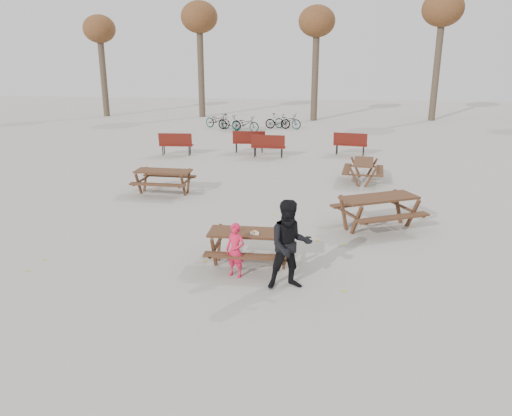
# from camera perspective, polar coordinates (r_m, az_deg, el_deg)

# --- Properties ---
(ground) EXTENTS (80.00, 80.00, 0.00)m
(ground) POSITION_cam_1_polar(r_m,az_deg,el_deg) (11.11, -0.65, -6.47)
(ground) COLOR gray
(ground) RESTS_ON ground
(main_picnic_table) EXTENTS (1.80, 1.45, 0.78)m
(main_picnic_table) POSITION_cam_1_polar(r_m,az_deg,el_deg) (10.89, -0.66, -3.65)
(main_picnic_table) COLOR #362213
(main_picnic_table) RESTS_ON ground
(food_tray) EXTENTS (0.18, 0.11, 0.03)m
(food_tray) POSITION_cam_1_polar(r_m,az_deg,el_deg) (10.66, -0.15, -2.92)
(food_tray) COLOR white
(food_tray) RESTS_ON main_picnic_table
(bread_roll) EXTENTS (0.14, 0.06, 0.05)m
(bread_roll) POSITION_cam_1_polar(r_m,az_deg,el_deg) (10.65, -0.15, -2.71)
(bread_roll) COLOR tan
(bread_roll) RESTS_ON food_tray
(soda_bottle) EXTENTS (0.07, 0.07, 0.17)m
(soda_bottle) POSITION_cam_1_polar(r_m,az_deg,el_deg) (10.76, -2.38, -2.43)
(soda_bottle) COLOR silver
(soda_bottle) RESTS_ON main_picnic_table
(child) EXTENTS (0.49, 0.41, 1.16)m
(child) POSITION_cam_1_polar(r_m,az_deg,el_deg) (10.35, -2.37, -4.85)
(child) COLOR red
(child) RESTS_ON ground
(adult) EXTENTS (1.04, 0.90, 1.82)m
(adult) POSITION_cam_1_polar(r_m,az_deg,el_deg) (9.75, 3.91, -4.25)
(adult) COLOR black
(adult) RESTS_ON ground
(picnic_table_east) EXTENTS (2.54, 2.37, 0.87)m
(picnic_table_east) POSITION_cam_1_polar(r_m,az_deg,el_deg) (13.58, 13.78, -0.50)
(picnic_table_east) COLOR #362213
(picnic_table_east) RESTS_ON ground
(picnic_table_north) EXTENTS (1.87, 1.53, 0.78)m
(picnic_table_north) POSITION_cam_1_polar(r_m,az_deg,el_deg) (16.76, -10.49, 2.96)
(picnic_table_north) COLOR #362213
(picnic_table_north) RESTS_ON ground
(picnic_table_far) EXTENTS (1.59, 1.89, 0.75)m
(picnic_table_far) POSITION_cam_1_polar(r_m,az_deg,el_deg) (18.40, 12.14, 4.10)
(picnic_table_far) COLOR #362213
(picnic_table_far) RESTS_ON ground
(park_bench_row) EXTENTS (9.43, 1.71, 1.03)m
(park_bench_row) POSITION_cam_1_polar(r_m,az_deg,el_deg) (22.79, 0.58, 7.38)
(park_bench_row) COLOR maroon
(park_bench_row) RESTS_ON ground
(bicycle_row) EXTENTS (6.15, 2.55, 0.93)m
(bicycle_row) POSITION_cam_1_polar(r_m,az_deg,el_deg) (30.54, -0.50, 9.85)
(bicycle_row) COLOR black
(bicycle_row) RESTS_ON ground
(tree_row) EXTENTS (32.17, 3.52, 8.26)m
(tree_row) POSITION_cam_1_polar(r_m,az_deg,el_deg) (35.25, 6.79, 20.09)
(tree_row) COLOR #382B21
(tree_row) RESTS_ON ground
(fallen_leaves) EXTENTS (11.00, 11.00, 0.01)m
(fallen_leaves) POSITION_cam_1_polar(r_m,az_deg,el_deg) (13.37, 2.93, -2.24)
(fallen_leaves) COLOR gold
(fallen_leaves) RESTS_ON ground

